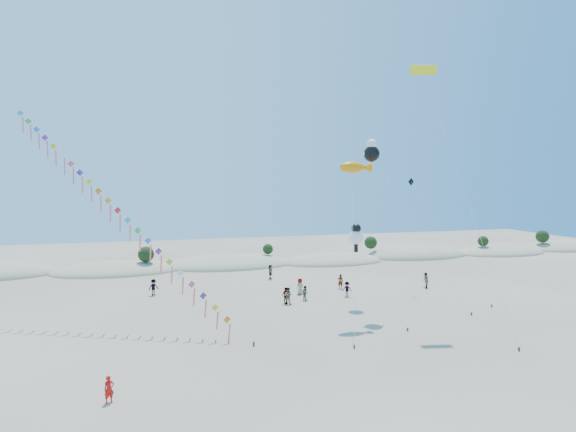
{
  "coord_description": "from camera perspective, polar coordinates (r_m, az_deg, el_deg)",
  "views": [
    {
      "loc": [
        -11.21,
        -26.03,
        12.65
      ],
      "look_at": [
        0.24,
        14.0,
        9.64
      ],
      "focal_mm": 30.0,
      "sensor_mm": 36.0,
      "label": 1
    }
  ],
  "objects": [
    {
      "name": "ground",
      "position": [
        31.04,
        7.13,
        -19.96
      ],
      "size": [
        160.0,
        160.0,
        0.0
      ],
      "primitive_type": "plane",
      "color": "#85735C",
      "rests_on": "ground"
    },
    {
      "name": "dune_ridge",
      "position": [
        73.3,
        -6.12,
        -5.74
      ],
      "size": [
        145.3,
        11.49,
        5.57
      ],
      "color": "tan",
      "rests_on": "ground"
    },
    {
      "name": "kite_train",
      "position": [
        44.96,
        -19.92,
        0.91
      ],
      "size": [
        20.09,
        17.58,
        19.98
      ],
      "color": "#3F2D1E",
      "rests_on": "ground"
    },
    {
      "name": "fish_kite",
      "position": [
        45.0,
        7.99,
        5.7
      ],
      "size": [
        5.19,
        8.89,
        14.49
      ],
      "color": "#3F2D1E",
      "rests_on": "ground"
    },
    {
      "name": "cartoon_kite_low",
      "position": [
        49.21,
        8.08,
        -2.29
      ],
      "size": [
        1.51,
        9.94,
        8.38
      ],
      "color": "#3F2D1E",
      "rests_on": "ground"
    },
    {
      "name": "cartoon_kite_high",
      "position": [
        47.82,
        9.9,
        7.46
      ],
      "size": [
        9.26,
        5.66,
        16.76
      ],
      "color": "#3F2D1E",
      "rests_on": "ground"
    },
    {
      "name": "parafoil_kite",
      "position": [
        47.53,
        15.89,
        15.89
      ],
      "size": [
        3.2,
        11.42,
        23.31
      ],
      "color": "#3F2D1E",
      "rests_on": "ground"
    },
    {
      "name": "dark_kite",
      "position": [
        56.36,
        16.86,
        -0.05
      ],
      "size": [
        3.74,
        10.63,
        13.07
      ],
      "color": "#3F2D1E",
      "rests_on": "ground"
    },
    {
      "name": "flyer_foreground",
      "position": [
        30.94,
        -20.45,
        -18.69
      ],
      "size": [
        0.68,
        0.57,
        1.57
      ],
      "primitive_type": "imported",
      "rotation": [
        0.0,
        0.0,
        0.41
      ],
      "color": "red",
      "rests_on": "ground"
    },
    {
      "name": "beachgoers",
      "position": [
        55.33,
        0.61,
        -8.16
      ],
      "size": [
        32.23,
        14.52,
        1.82
      ],
      "color": "slate",
      "rests_on": "ground"
    }
  ]
}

